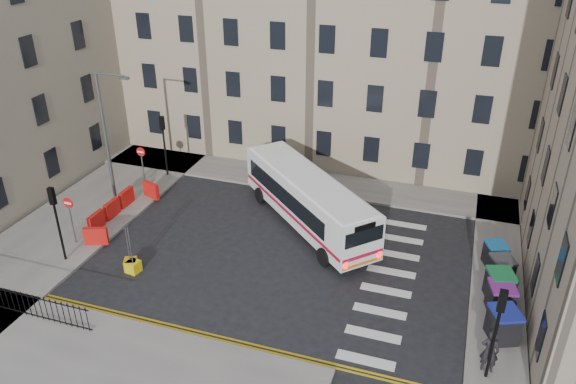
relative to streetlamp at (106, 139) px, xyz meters
The scene contains 23 objects.
ground 13.85m from the streetlamp, ahead, with size 120.00×120.00×0.00m, color black.
pavement_north 10.52m from the streetlamp, 43.32° to the left, with size 36.00×3.20×0.15m, color slate.
pavement_east 22.50m from the streetlamp, ahead, with size 2.40×26.00×0.15m, color slate.
pavement_west 4.49m from the streetlamp, 135.00° to the right, with size 6.00×22.00×0.15m, color slate.
pavement_sw 14.08m from the streetlamp, 63.43° to the right, with size 20.00×6.00×0.15m, color slate.
terrace_north 15.38m from the streetlamp, 66.04° to the left, with size 38.30×10.80×17.20m.
traffic_light_east 22.91m from the streetlamp, 19.15° to the right, with size 0.28×0.22×4.10m.
traffic_light_nw 4.84m from the streetlamp, 77.47° to the left, with size 0.28×0.22×4.10m.
traffic_light_sw 6.26m from the streetlamp, 80.54° to the right, with size 0.28×0.22×4.10m.
streetlamp is the anchor object (origin of this frame).
no_entry_north 3.41m from the streetlamp, 78.69° to the left, with size 0.60×0.08×3.00m.
no_entry_south 5.06m from the streetlamp, 83.66° to the right, with size 0.60×0.08×3.00m.
roadworks_barriers 4.15m from the streetlamp, 52.28° to the right, with size 1.66×6.26×1.00m.
iron_railings 10.95m from the streetlamp, 80.26° to the right, with size 7.80×0.04×1.20m.
bus 12.07m from the streetlamp, ahead, with size 9.58×9.30×2.97m.
wheelie_bin_a 22.98m from the streetlamp, 12.85° to the right, with size 1.53×1.61×1.41m.
wheelie_bin_b 22.55m from the streetlamp, ahead, with size 1.34×1.46×1.37m.
wheelie_bin_c 22.38m from the streetlamp, ahead, with size 1.45×1.56×1.41m.
wheelie_bin_d 22.38m from the streetlamp, ahead, with size 1.35×1.43×1.25m.
wheelie_bin_e 22.08m from the streetlamp, ahead, with size 1.30×1.38×1.23m.
pedestrian 22.97m from the streetlamp, 18.32° to the right, with size 0.70×0.46×1.93m, color black.
bollard_yellow 8.25m from the streetlamp, 50.48° to the right, with size 0.60×0.60×0.60m, color orange.
bollard_chevron 8.46m from the streetlamp, 49.75° to the right, with size 0.60×0.60×0.60m, color yellow.
Camera 1 is at (6.40, -23.01, 16.51)m, focal length 35.00 mm.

